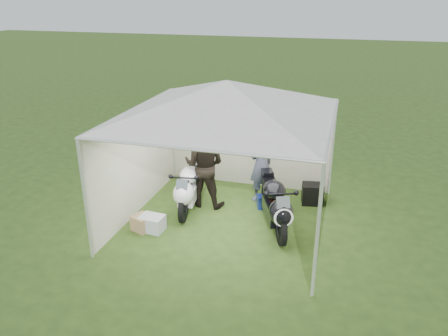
{
  "coord_description": "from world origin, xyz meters",
  "views": [
    {
      "loc": [
        2.23,
        -7.9,
        4.55
      ],
      "look_at": [
        -0.15,
        0.35,
        1.06
      ],
      "focal_mm": 35.0,
      "sensor_mm": 36.0,
      "label": 1
    }
  ],
  "objects_px": {
    "paddock_stand": "(266,202)",
    "crate_0": "(152,223)",
    "crate_1": "(142,223)",
    "person_dark_jacket": "(204,165)",
    "motorcycle_black": "(275,204)",
    "equipment_box": "(313,194)",
    "canopy_tent": "(227,102)",
    "person_blue_jacket": "(261,164)",
    "motorcycle_white": "(188,187)"
  },
  "relations": [
    {
      "from": "paddock_stand",
      "to": "crate_0",
      "type": "bearing_deg",
      "value": -141.23
    },
    {
      "from": "crate_1",
      "to": "person_dark_jacket",
      "type": "bearing_deg",
      "value": 59.5
    },
    {
      "from": "motorcycle_black",
      "to": "equipment_box",
      "type": "height_order",
      "value": "motorcycle_black"
    },
    {
      "from": "equipment_box",
      "to": "crate_0",
      "type": "distance_m",
      "value": 3.71
    },
    {
      "from": "canopy_tent",
      "to": "paddock_stand",
      "type": "relative_size",
      "value": 14.34
    },
    {
      "from": "paddock_stand",
      "to": "person_blue_jacket",
      "type": "bearing_deg",
      "value": 118.52
    },
    {
      "from": "motorcycle_black",
      "to": "person_dark_jacket",
      "type": "relative_size",
      "value": 1.02
    },
    {
      "from": "crate_1",
      "to": "equipment_box",
      "type": "bearing_deg",
      "value": 34.25
    },
    {
      "from": "canopy_tent",
      "to": "motorcycle_black",
      "type": "height_order",
      "value": "canopy_tent"
    },
    {
      "from": "person_dark_jacket",
      "to": "crate_0",
      "type": "bearing_deg",
      "value": 65.41
    },
    {
      "from": "person_blue_jacket",
      "to": "paddock_stand",
      "type": "bearing_deg",
      "value": 69.53
    },
    {
      "from": "canopy_tent",
      "to": "person_dark_jacket",
      "type": "height_order",
      "value": "canopy_tent"
    },
    {
      "from": "person_dark_jacket",
      "to": "crate_1",
      "type": "xyz_separation_m",
      "value": [
        -0.86,
        -1.46,
        -0.81
      ]
    },
    {
      "from": "paddock_stand",
      "to": "person_dark_jacket",
      "type": "bearing_deg",
      "value": -171.15
    },
    {
      "from": "motorcycle_white",
      "to": "motorcycle_black",
      "type": "height_order",
      "value": "motorcycle_black"
    },
    {
      "from": "motorcycle_white",
      "to": "crate_1",
      "type": "relative_size",
      "value": 5.54
    },
    {
      "from": "person_blue_jacket",
      "to": "person_dark_jacket",
      "type": "bearing_deg",
      "value": -21.34
    },
    {
      "from": "canopy_tent",
      "to": "motorcycle_white",
      "type": "relative_size",
      "value": 2.89
    },
    {
      "from": "crate_0",
      "to": "crate_1",
      "type": "distance_m",
      "value": 0.21
    },
    {
      "from": "equipment_box",
      "to": "crate_0",
      "type": "bearing_deg",
      "value": -144.47
    },
    {
      "from": "paddock_stand",
      "to": "crate_0",
      "type": "xyz_separation_m",
      "value": [
        -2.04,
        -1.64,
        0.01
      ]
    },
    {
      "from": "person_dark_jacket",
      "to": "crate_0",
      "type": "relative_size",
      "value": 4.04
    },
    {
      "from": "canopy_tent",
      "to": "motorcycle_black",
      "type": "relative_size",
      "value": 2.88
    },
    {
      "from": "person_dark_jacket",
      "to": "equipment_box",
      "type": "xyz_separation_m",
      "value": [
        2.36,
        0.73,
        -0.73
      ]
    },
    {
      "from": "motorcycle_white",
      "to": "person_blue_jacket",
      "type": "distance_m",
      "value": 1.75
    },
    {
      "from": "motorcycle_white",
      "to": "person_blue_jacket",
      "type": "xyz_separation_m",
      "value": [
        1.44,
        0.94,
        0.34
      ]
    },
    {
      "from": "crate_0",
      "to": "paddock_stand",
      "type": "bearing_deg",
      "value": 38.77
    },
    {
      "from": "canopy_tent",
      "to": "crate_0",
      "type": "relative_size",
      "value": 11.85
    },
    {
      "from": "crate_1",
      "to": "motorcycle_white",
      "type": "bearing_deg",
      "value": 62.46
    },
    {
      "from": "person_dark_jacket",
      "to": "crate_1",
      "type": "height_order",
      "value": "person_dark_jacket"
    },
    {
      "from": "equipment_box",
      "to": "crate_1",
      "type": "height_order",
      "value": "equipment_box"
    },
    {
      "from": "canopy_tent",
      "to": "equipment_box",
      "type": "bearing_deg",
      "value": 38.14
    },
    {
      "from": "motorcycle_black",
      "to": "paddock_stand",
      "type": "relative_size",
      "value": 4.98
    },
    {
      "from": "crate_1",
      "to": "crate_0",
      "type": "bearing_deg",
      "value": 10.62
    },
    {
      "from": "person_dark_jacket",
      "to": "person_blue_jacket",
      "type": "relative_size",
      "value": 1.1
    },
    {
      "from": "person_dark_jacket",
      "to": "crate_1",
      "type": "relative_size",
      "value": 5.46
    },
    {
      "from": "canopy_tent",
      "to": "crate_0",
      "type": "height_order",
      "value": "canopy_tent"
    },
    {
      "from": "motorcycle_black",
      "to": "person_dark_jacket",
      "type": "bearing_deg",
      "value": 137.59
    },
    {
      "from": "motorcycle_white",
      "to": "motorcycle_black",
      "type": "xyz_separation_m",
      "value": [
        2.0,
        -0.33,
        0.03
      ]
    },
    {
      "from": "motorcycle_white",
      "to": "paddock_stand",
      "type": "relative_size",
      "value": 4.96
    },
    {
      "from": "person_blue_jacket",
      "to": "crate_0",
      "type": "height_order",
      "value": "person_blue_jacket"
    },
    {
      "from": "motorcycle_black",
      "to": "crate_0",
      "type": "height_order",
      "value": "motorcycle_black"
    },
    {
      "from": "crate_0",
      "to": "motorcycle_white",
      "type": "bearing_deg",
      "value": 70.43
    },
    {
      "from": "canopy_tent",
      "to": "person_blue_jacket",
      "type": "bearing_deg",
      "value": 68.04
    },
    {
      "from": "canopy_tent",
      "to": "crate_1",
      "type": "distance_m",
      "value": 3.0
    },
    {
      "from": "motorcycle_white",
      "to": "crate_0",
      "type": "xyz_separation_m",
      "value": [
        -0.39,
        -1.1,
        -0.38
      ]
    },
    {
      "from": "canopy_tent",
      "to": "paddock_stand",
      "type": "height_order",
      "value": "canopy_tent"
    },
    {
      "from": "canopy_tent",
      "to": "equipment_box",
      "type": "relative_size",
      "value": 11.96
    },
    {
      "from": "canopy_tent",
      "to": "person_blue_jacket",
      "type": "xyz_separation_m",
      "value": [
        0.48,
        1.19,
        -1.7
      ]
    },
    {
      "from": "equipment_box",
      "to": "crate_0",
      "type": "relative_size",
      "value": 0.99
    }
  ]
}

